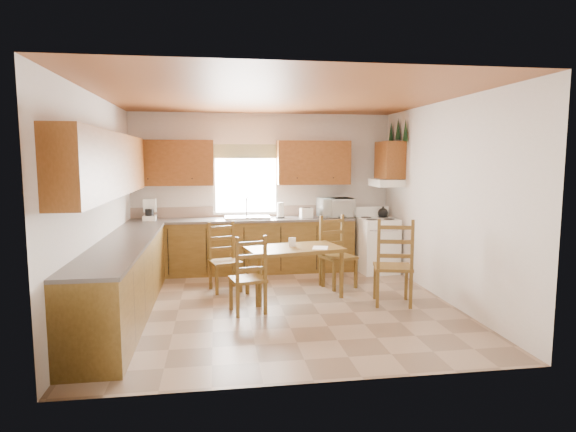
{
  "coord_description": "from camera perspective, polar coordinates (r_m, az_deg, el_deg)",
  "views": [
    {
      "loc": [
        -0.81,
        -6.12,
        1.93
      ],
      "look_at": [
        0.15,
        0.3,
        1.15
      ],
      "focal_mm": 30.0,
      "sensor_mm": 36.0,
      "label": 1
    }
  ],
  "objects": [
    {
      "name": "chair_near_right",
      "position": [
        6.54,
        12.33,
        -5.28
      ],
      "size": [
        0.58,
        0.56,
        1.15
      ],
      "primitive_type": "cube",
      "rotation": [
        0.0,
        0.0,
        2.9
      ],
      "color": "brown",
      "rests_on": "floor"
    },
    {
      "name": "counter_left",
      "position": [
        6.16,
        -19.06,
        -3.15
      ],
      "size": [
        0.63,
        3.6,
        0.04
      ],
      "primitive_type": "cube",
      "color": "#554E4B",
      "rests_on": "lower_cab_left"
    },
    {
      "name": "paper_towel",
      "position": [
        8.17,
        -0.92,
        0.67
      ],
      "size": [
        0.15,
        0.15,
        0.26
      ],
      "primitive_type": "cylinder",
      "rotation": [
        0.0,
        0.0,
        0.39
      ],
      "color": "white",
      "rests_on": "counter_back"
    },
    {
      "name": "microwave",
      "position": [
        8.36,
        5.67,
        1.0
      ],
      "size": [
        0.58,
        0.44,
        0.32
      ],
      "primitive_type": "imported",
      "rotation": [
        0.0,
        0.0,
        0.09
      ],
      "color": "white",
      "rests_on": "counter_back"
    },
    {
      "name": "upper_cab_left",
      "position": [
        6.1,
        -20.66,
        5.71
      ],
      "size": [
        0.33,
        3.6,
        0.75
      ],
      "primitive_type": "cube",
      "color": "brown",
      "rests_on": "wall_left"
    },
    {
      "name": "pine_decal_c",
      "position": [
        8.65,
        12.11,
        9.68
      ],
      "size": [
        0.22,
        0.22,
        0.36
      ],
      "primitive_type": "cone",
      "color": "black",
      "rests_on": "wall_right"
    },
    {
      "name": "wall_front",
      "position": [
        4.0,
        3.3,
        -1.5
      ],
      "size": [
        4.5,
        4.5,
        0.0
      ],
      "primitive_type": "plane",
      "color": "silver",
      "rests_on": "floor"
    },
    {
      "name": "backsplash",
      "position": [
        8.42,
        -5.5,
        0.55
      ],
      "size": [
        3.75,
        0.01,
        0.18
      ],
      "primitive_type": "cube",
      "color": "gray",
      "rests_on": "counter_back"
    },
    {
      "name": "dining_table",
      "position": [
        6.8,
        0.68,
        -6.6
      ],
      "size": [
        1.42,
        0.98,
        0.7
      ],
      "primitive_type": "cube",
      "rotation": [
        0.0,
        0.0,
        0.2
      ],
      "color": "brown",
      "rests_on": "floor"
    },
    {
      "name": "window_valance",
      "position": [
        8.33,
        -5.04,
        7.65
      ],
      "size": [
        1.19,
        0.01,
        0.24
      ],
      "primitive_type": "cube",
      "color": "#435C2E",
      "rests_on": "wall_back"
    },
    {
      "name": "table_paper",
      "position": [
        6.69,
        3.85,
        -3.77
      ],
      "size": [
        0.27,
        0.32,
        0.0
      ],
      "primitive_type": "cube",
      "rotation": [
        0.0,
        0.0,
        -0.28
      ],
      "color": "white",
      "rests_on": "dining_table"
    },
    {
      "name": "window_frame",
      "position": [
        8.36,
        -5.02,
        4.22
      ],
      "size": [
        1.13,
        0.02,
        1.18
      ],
      "primitive_type": "cube",
      "color": "white",
      "rests_on": "wall_back"
    },
    {
      "name": "floor",
      "position": [
        6.47,
        -0.93,
        -10.51
      ],
      "size": [
        4.5,
        4.5,
        0.0
      ],
      "primitive_type": "plane",
      "color": "#8A7159",
      "rests_on": "ground"
    },
    {
      "name": "chair_near_left",
      "position": [
        6.08,
        -4.81,
        -6.85
      ],
      "size": [
        0.49,
        0.47,
        0.98
      ],
      "primitive_type": "cube",
      "rotation": [
        0.0,
        0.0,
        3.36
      ],
      "color": "brown",
      "rests_on": "floor"
    },
    {
      "name": "counter_back",
      "position": [
        8.15,
        -5.38,
        -0.44
      ],
      "size": [
        3.75,
        0.63,
        0.04
      ],
      "primitive_type": "cube",
      "color": "#554E4B",
      "rests_on": "lower_cab_back"
    },
    {
      "name": "lower_cab_left",
      "position": [
        6.26,
        -18.89,
        -7.3
      ],
      "size": [
        0.6,
        3.6,
        0.88
      ],
      "primitive_type": "cube",
      "color": "brown",
      "rests_on": "floor"
    },
    {
      "name": "pine_decal_b",
      "position": [
        8.35,
        12.9,
        10.04
      ],
      "size": [
        0.22,
        0.22,
        0.36
      ],
      "primitive_type": "cone",
      "color": "black",
      "rests_on": "wall_right"
    },
    {
      "name": "range_hood",
      "position": [
        8.28,
        11.58,
        3.88
      ],
      "size": [
        0.44,
        0.62,
        0.12
      ],
      "primitive_type": "cube",
      "color": "white",
      "rests_on": "wall_right"
    },
    {
      "name": "wall_left",
      "position": [
        6.31,
        -21.65,
        1.1
      ],
      "size": [
        4.5,
        4.5,
        0.0
      ],
      "primitive_type": "plane",
      "color": "silver",
      "rests_on": "floor"
    },
    {
      "name": "upper_cab_stove",
      "position": [
        8.29,
        11.97,
        6.5
      ],
      "size": [
        0.33,
        0.62,
        0.62
      ],
      "primitive_type": "cube",
      "color": "brown",
      "rests_on": "wall_right"
    },
    {
      "name": "stove",
      "position": [
        8.34,
        10.48,
        -3.49
      ],
      "size": [
        0.65,
        0.67,
        0.9
      ],
      "primitive_type": "cube",
      "rotation": [
        0.0,
        0.0,
        0.07
      ],
      "color": "white",
      "rests_on": "floor"
    },
    {
      "name": "coffeemaker",
      "position": [
        8.18,
        -16.09,
        0.73
      ],
      "size": [
        0.27,
        0.3,
        0.35
      ],
      "primitive_type": "cube",
      "rotation": [
        0.0,
        0.0,
        -0.28
      ],
      "color": "white",
      "rests_on": "counter_back"
    },
    {
      "name": "chair_far_left",
      "position": [
        7.09,
        -7.48,
        -4.88
      ],
      "size": [
        0.51,
        0.5,
        0.99
      ],
      "primitive_type": "cube",
      "rotation": [
        0.0,
        0.0,
        0.28
      ],
      "color": "brown",
      "rests_on": "floor"
    },
    {
      "name": "window_pane",
      "position": [
        8.36,
        -5.02,
        4.22
      ],
      "size": [
        1.05,
        0.01,
        1.1
      ],
      "primitive_type": "cube",
      "color": "white",
      "rests_on": "wall_back"
    },
    {
      "name": "wall_back",
      "position": [
        8.43,
        -2.98,
        2.9
      ],
      "size": [
        4.5,
        4.5,
        0.0
      ],
      "primitive_type": "plane",
      "color": "silver",
      "rests_on": "floor"
    },
    {
      "name": "upper_cab_back_left",
      "position": [
        8.24,
        -13.73,
        6.14
      ],
      "size": [
        1.41,
        0.33,
        0.75
      ],
      "primitive_type": "cube",
      "color": "brown",
      "rests_on": "wall_back"
    },
    {
      "name": "ceiling",
      "position": [
        6.22,
        -0.98,
        13.96
      ],
      "size": [
        4.5,
        4.5,
        0.0
      ],
      "primitive_type": "plane",
      "color": "brown",
      "rests_on": "floor"
    },
    {
      "name": "toaster",
      "position": [
        8.21,
        2.18,
        0.37
      ],
      "size": [
        0.22,
        0.16,
        0.17
      ],
      "primitive_type": "cube",
      "rotation": [
        0.0,
        0.0,
        0.15
      ],
      "color": "white",
      "rests_on": "counter_back"
    },
    {
      "name": "sink_basin",
      "position": [
        8.15,
        -4.86,
        -0.15
      ],
      "size": [
        0.75,
        0.45,
        0.04
      ],
      "primitive_type": "cube",
      "color": "silver",
      "rests_on": "counter_back"
    },
    {
      "name": "lower_cab_back",
      "position": [
        8.22,
        -5.35,
        -3.62
      ],
      "size": [
        3.75,
        0.6,
        0.88
      ],
      "primitive_type": "cube",
      "color": "brown",
      "rests_on": "floor"
    },
    {
      "name": "upper_cab_back_right",
      "position": [
        8.38,
        3.03,
        6.33
      ],
      "size": [
        1.25,
        0.33,
        0.75
      ],
      "primitive_type": "cube",
      "color": "brown",
      "rests_on": "wall_back"
    },
    {
      "name": "wall_right",
      "position": [
        6.87,
        18.0,
        1.67
      ],
      "size": [
        4.5,
        4.5,
        0.0
      ],
      "primitive_type": "plane",
      "color": "silver",
      "rests_on": "floor"
    },
    {
      "name": "table_card",
      "position": [
        6.75,
        0.51,
        -3.11
      ],
      "size": [
        0.1,
        0.02,
        0.13
      ],
      "primitive_type": "cube",
      "rotation": [
        0.0,
        0.0,
        -0.03
      ],
      "color": "white",
      "rests_on": "dining_table"
    },
    {
      "name": "chair_far_right",
      "position": [
        7.26,
        5.98,
        -4.29
      ],
      "size": [
        0.57,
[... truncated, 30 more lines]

